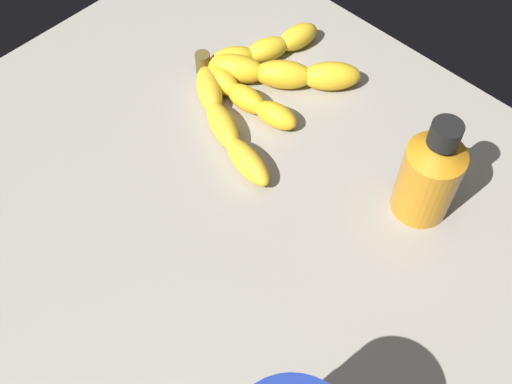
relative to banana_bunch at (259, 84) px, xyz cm
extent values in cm
cube|color=gray|center=(-9.70, 17.98, -4.06)|extent=(78.95, 77.32, 4.80)
ellipsoid|color=gold|center=(3.93, 4.98, -0.12)|extent=(8.31, 6.94, 3.08)
ellipsoid|color=gold|center=(-1.64, 7.94, -0.12)|extent=(8.50, 5.88, 3.08)
ellipsoid|color=gold|center=(-7.67, 9.79, -0.12)|extent=(8.38, 4.60, 3.08)
ellipsoid|color=yellow|center=(4.03, 2.70, -0.14)|extent=(5.98, 3.49, 3.04)
ellipsoid|color=yellow|center=(-0.57, 2.77, -0.14)|extent=(5.91, 3.34, 3.04)
ellipsoid|color=yellow|center=(-5.14, 2.22, -0.14)|extent=(6.22, 4.05, 3.04)
ellipsoid|color=yellow|center=(3.87, 0.10, 0.19)|extent=(8.50, 7.07, 3.70)
ellipsoid|color=yellow|center=(-1.22, -3.33, 0.19)|extent=(8.34, 7.64, 3.70)
ellipsoid|color=yellow|center=(-5.80, -7.40, 0.19)|extent=(8.03, 8.07, 3.70)
ellipsoid|color=yellow|center=(5.79, -1.00, -0.08)|extent=(5.87, 6.91, 3.17)
ellipsoid|color=yellow|center=(3.67, -5.43, -0.08)|extent=(5.11, 6.88, 3.17)
ellipsoid|color=yellow|center=(2.40, -10.17, -0.08)|extent=(4.18, 6.61, 3.17)
cylinder|color=brown|center=(7.82, 2.40, 0.14)|extent=(2.00, 2.00, 3.00)
cylinder|color=orange|center=(-25.21, -0.17, 3.05)|extent=(6.46, 6.46, 9.41)
cone|color=orange|center=(-25.21, -0.17, 8.71)|extent=(6.46, 6.46, 1.92)
cylinder|color=black|center=(-25.21, -0.17, 10.95)|extent=(3.23, 3.23, 2.57)
camera|label=1|loc=(-39.59, 41.30, 58.62)|focal=44.36mm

